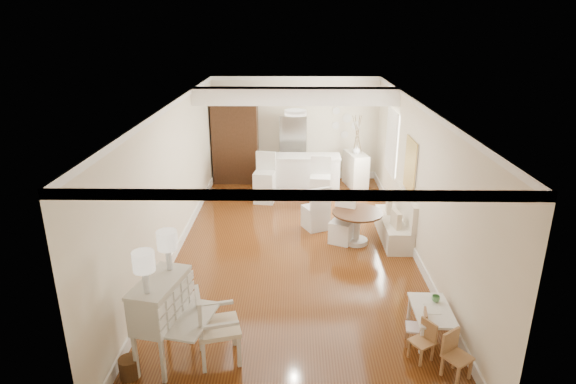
{
  "coord_description": "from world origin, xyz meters",
  "views": [
    {
      "loc": [
        -0.01,
        -8.41,
        4.19
      ],
      "look_at": [
        -0.13,
        0.3,
        1.07
      ],
      "focal_mm": 30.0,
      "sensor_mm": 36.0,
      "label": 1
    }
  ],
  "objects_px": {
    "slip_chair_far": "(316,207)",
    "breakfast_counter": "(299,175)",
    "bar_stool_left": "(264,178)",
    "pantry_cabinet": "(236,140)",
    "bar_stool_right": "(320,182)",
    "kids_chair_a": "(422,341)",
    "kids_chair_c": "(458,356)",
    "kids_table": "(431,322)",
    "secretary_bureau": "(163,320)",
    "kids_chair_b": "(416,327)",
    "wicker_basket": "(129,367)",
    "dining_table": "(357,228)",
    "gustavian_armchair": "(218,326)",
    "slip_chair_near": "(342,221)",
    "sideboard": "(355,170)",
    "fridge": "(306,150)"
  },
  "relations": [
    {
      "from": "kids_chair_c",
      "to": "breakfast_counter",
      "type": "relative_size",
      "value": 0.3
    },
    {
      "from": "kids_chair_b",
      "to": "bar_stool_left",
      "type": "distance_m",
      "value": 5.97
    },
    {
      "from": "kids_chair_a",
      "to": "bar_stool_right",
      "type": "height_order",
      "value": "bar_stool_right"
    },
    {
      "from": "wicker_basket",
      "to": "slip_chair_near",
      "type": "relative_size",
      "value": 0.29
    },
    {
      "from": "secretary_bureau",
      "to": "breakfast_counter",
      "type": "distance_m",
      "value": 6.57
    },
    {
      "from": "kids_table",
      "to": "slip_chair_far",
      "type": "relative_size",
      "value": 0.89
    },
    {
      "from": "slip_chair_far",
      "to": "breakfast_counter",
      "type": "bearing_deg",
      "value": -106.97
    },
    {
      "from": "secretary_bureau",
      "to": "slip_chair_far",
      "type": "xyz_separation_m",
      "value": [
        2.12,
        4.24,
        -0.1
      ]
    },
    {
      "from": "dining_table",
      "to": "slip_chair_near",
      "type": "distance_m",
      "value": 0.31
    },
    {
      "from": "wicker_basket",
      "to": "slip_chair_near",
      "type": "bearing_deg",
      "value": 52.67
    },
    {
      "from": "slip_chair_far",
      "to": "kids_table",
      "type": "bearing_deg",
      "value": 85.35
    },
    {
      "from": "kids_table",
      "to": "fridge",
      "type": "bearing_deg",
      "value": 103.17
    },
    {
      "from": "pantry_cabinet",
      "to": "kids_chair_c",
      "type": "bearing_deg",
      "value": -64.99
    },
    {
      "from": "bar_stool_left",
      "to": "slip_chair_near",
      "type": "bearing_deg",
      "value": -45.23
    },
    {
      "from": "kids_chair_a",
      "to": "breakfast_counter",
      "type": "height_order",
      "value": "breakfast_counter"
    },
    {
      "from": "slip_chair_far",
      "to": "bar_stool_right",
      "type": "distance_m",
      "value": 1.34
    },
    {
      "from": "gustavian_armchair",
      "to": "sideboard",
      "type": "distance_m",
      "value": 7.48
    },
    {
      "from": "secretary_bureau",
      "to": "pantry_cabinet",
      "type": "height_order",
      "value": "pantry_cabinet"
    },
    {
      "from": "secretary_bureau",
      "to": "wicker_basket",
      "type": "xyz_separation_m",
      "value": [
        -0.37,
        -0.34,
        -0.46
      ]
    },
    {
      "from": "bar_stool_right",
      "to": "sideboard",
      "type": "distance_m",
      "value": 1.79
    },
    {
      "from": "bar_stool_right",
      "to": "gustavian_armchair",
      "type": "bearing_deg",
      "value": -101.19
    },
    {
      "from": "secretary_bureau",
      "to": "bar_stool_left",
      "type": "relative_size",
      "value": 0.97
    },
    {
      "from": "slip_chair_far",
      "to": "bar_stool_left",
      "type": "relative_size",
      "value": 0.8
    },
    {
      "from": "kids_chair_b",
      "to": "wicker_basket",
      "type": "bearing_deg",
      "value": -70.11
    },
    {
      "from": "sideboard",
      "to": "slip_chair_far",
      "type": "bearing_deg",
      "value": -125.46
    },
    {
      "from": "gustavian_armchair",
      "to": "fridge",
      "type": "distance_m",
      "value": 7.48
    },
    {
      "from": "kids_chair_a",
      "to": "kids_chair_c",
      "type": "distance_m",
      "value": 0.49
    },
    {
      "from": "kids_table",
      "to": "dining_table",
      "type": "xyz_separation_m",
      "value": [
        -0.68,
        2.97,
        0.12
      ]
    },
    {
      "from": "kids_table",
      "to": "dining_table",
      "type": "relative_size",
      "value": 0.87
    },
    {
      "from": "kids_chair_a",
      "to": "kids_chair_c",
      "type": "relative_size",
      "value": 0.89
    },
    {
      "from": "kids_chair_c",
      "to": "bar_stool_right",
      "type": "xyz_separation_m",
      "value": [
        -1.4,
        5.87,
        0.28
      ]
    },
    {
      "from": "slip_chair_near",
      "to": "breakfast_counter",
      "type": "distance_m",
      "value": 2.88
    },
    {
      "from": "secretary_bureau",
      "to": "sideboard",
      "type": "bearing_deg",
      "value": 77.66
    },
    {
      "from": "dining_table",
      "to": "sideboard",
      "type": "bearing_deg",
      "value": 83.74
    },
    {
      "from": "secretary_bureau",
      "to": "bar_stool_left",
      "type": "distance_m",
      "value": 5.9
    },
    {
      "from": "secretary_bureau",
      "to": "fridge",
      "type": "relative_size",
      "value": 0.65
    },
    {
      "from": "kids_chair_a",
      "to": "kids_chair_c",
      "type": "bearing_deg",
      "value": 13.65
    },
    {
      "from": "kids_table",
      "to": "kids_chair_c",
      "type": "bearing_deg",
      "value": -83.45
    },
    {
      "from": "bar_stool_left",
      "to": "pantry_cabinet",
      "type": "height_order",
      "value": "pantry_cabinet"
    },
    {
      "from": "pantry_cabinet",
      "to": "sideboard",
      "type": "xyz_separation_m",
      "value": [
        3.21,
        -0.37,
        -0.7
      ]
    },
    {
      "from": "kids_chair_a",
      "to": "kids_chair_c",
      "type": "height_order",
      "value": "kids_chair_c"
    },
    {
      "from": "secretary_bureau",
      "to": "bar_stool_left",
      "type": "bearing_deg",
      "value": 93.48
    },
    {
      "from": "secretary_bureau",
      "to": "pantry_cabinet",
      "type": "xyz_separation_m",
      "value": [
        0.08,
        7.41,
        0.57
      ]
    },
    {
      "from": "slip_chair_far",
      "to": "fridge",
      "type": "relative_size",
      "value": 0.54
    },
    {
      "from": "slip_chair_near",
      "to": "bar_stool_right",
      "type": "height_order",
      "value": "bar_stool_right"
    },
    {
      "from": "slip_chair_near",
      "to": "dining_table",
      "type": "bearing_deg",
      "value": 11.18
    },
    {
      "from": "slip_chair_near",
      "to": "breakfast_counter",
      "type": "bearing_deg",
      "value": 130.7
    },
    {
      "from": "wicker_basket",
      "to": "dining_table",
      "type": "bearing_deg",
      "value": 49.61
    },
    {
      "from": "wicker_basket",
      "to": "bar_stool_left",
      "type": "bearing_deg",
      "value": 77.94
    },
    {
      "from": "kids_chair_b",
      "to": "pantry_cabinet",
      "type": "bearing_deg",
      "value": -145.98
    }
  ]
}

